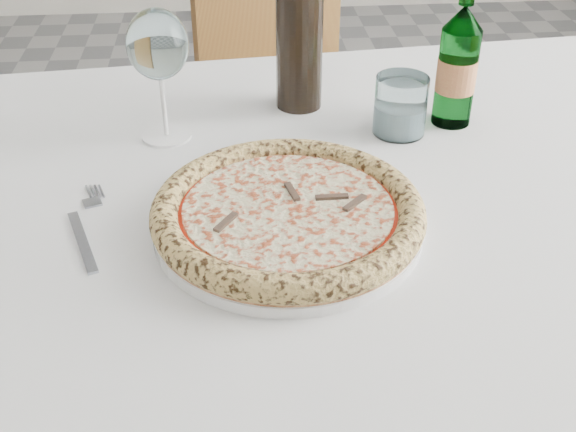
# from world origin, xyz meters

# --- Properties ---
(dining_table) EXTENTS (1.64, 1.06, 0.76)m
(dining_table) POSITION_xyz_m (0.19, -0.10, 0.68)
(dining_table) COLOR olive
(dining_table) RESTS_ON floor
(chair_far) EXTENTS (0.48, 0.48, 0.93)m
(chair_far) POSITION_xyz_m (0.26, 0.73, 0.53)
(chair_far) COLOR olive
(chair_far) RESTS_ON floor
(plate) EXTENTS (0.32, 0.32, 0.02)m
(plate) POSITION_xyz_m (0.19, -0.20, 0.76)
(plate) COLOR white
(plate) RESTS_ON dining_table
(pizza) EXTENTS (0.33, 0.33, 0.03)m
(pizza) POSITION_xyz_m (0.19, -0.20, 0.78)
(pizza) COLOR tan
(pizza) RESTS_ON plate
(fork) EXTENTS (0.05, 0.18, 0.00)m
(fork) POSITION_xyz_m (-0.06, -0.18, 0.76)
(fork) COLOR #898F9E
(fork) RESTS_ON dining_table
(wine_glass) EXTENTS (0.09, 0.09, 0.19)m
(wine_glass) POSITION_xyz_m (0.03, 0.05, 0.89)
(wine_glass) COLOR white
(wine_glass) RESTS_ON dining_table
(tumbler) EXTENTS (0.08, 0.08, 0.09)m
(tumbler) POSITION_xyz_m (0.37, 0.04, 0.79)
(tumbler) COLOR silver
(tumbler) RESTS_ON dining_table
(beer_bottle) EXTENTS (0.06, 0.06, 0.23)m
(beer_bottle) POSITION_xyz_m (0.46, 0.07, 0.85)
(beer_bottle) COLOR #368A47
(beer_bottle) RESTS_ON dining_table
(wine_bottle) EXTENTS (0.07, 0.07, 0.29)m
(wine_bottle) POSITION_xyz_m (0.24, 0.15, 0.88)
(wine_bottle) COLOR black
(wine_bottle) RESTS_ON dining_table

